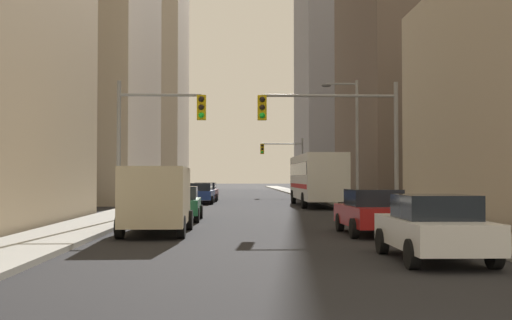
# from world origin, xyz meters

# --- Properties ---
(sidewalk_left) EXTENTS (2.59, 160.00, 0.15)m
(sidewalk_left) POSITION_xyz_m (-6.58, 50.00, 0.07)
(sidewalk_left) COLOR #9E9E99
(sidewalk_left) RESTS_ON ground
(sidewalk_right) EXTENTS (2.59, 160.00, 0.15)m
(sidewalk_right) POSITION_xyz_m (6.58, 50.00, 0.07)
(sidewalk_right) COLOR #9E9E99
(sidewalk_right) RESTS_ON ground
(city_bus) EXTENTS (2.67, 11.51, 3.40)m
(city_bus) POSITION_xyz_m (4.43, 36.86, 1.93)
(city_bus) COLOR silver
(city_bus) RESTS_ON ground
(cargo_van_beige) EXTENTS (2.16, 5.27, 2.26)m
(cargo_van_beige) POSITION_xyz_m (-3.62, 16.34, 1.29)
(cargo_van_beige) COLOR #C6B793
(cargo_van_beige) RESTS_ON ground
(sedan_white) EXTENTS (1.95, 4.21, 1.52)m
(sedan_white) POSITION_xyz_m (3.57, 9.16, 0.77)
(sedan_white) COLOR white
(sedan_white) RESTS_ON ground
(sedan_red) EXTENTS (1.95, 4.26, 1.52)m
(sedan_red) POSITION_xyz_m (3.61, 15.80, 0.77)
(sedan_red) COLOR maroon
(sedan_red) RESTS_ON ground
(sedan_green) EXTENTS (1.95, 4.24, 1.52)m
(sedan_green) POSITION_xyz_m (-3.48, 22.90, 0.77)
(sedan_green) COLOR #195938
(sedan_green) RESTS_ON ground
(sedan_blue) EXTENTS (1.97, 4.27, 1.52)m
(sedan_blue) POSITION_xyz_m (-3.54, 41.14, 0.77)
(sedan_blue) COLOR navy
(sedan_blue) RESTS_ON ground
(sedan_maroon) EXTENTS (1.96, 4.26, 1.52)m
(sedan_maroon) POSITION_xyz_m (-3.41, 46.13, 0.77)
(sedan_maroon) COLOR maroon
(sedan_maroon) RESTS_ON ground
(traffic_signal_near_left) EXTENTS (3.75, 0.44, 6.00)m
(traffic_signal_near_left) POSITION_xyz_m (-4.29, 21.43, 4.04)
(traffic_signal_near_left) COLOR gray
(traffic_signal_near_left) RESTS_ON ground
(traffic_signal_near_right) EXTENTS (6.01, 0.44, 6.00)m
(traffic_signal_near_right) POSITION_xyz_m (3.24, 21.43, 4.14)
(traffic_signal_near_right) COLOR gray
(traffic_signal_near_right) RESTS_ON ground
(traffic_signal_far_right) EXTENTS (4.42, 0.44, 6.00)m
(traffic_signal_far_right) POSITION_xyz_m (3.98, 59.49, 4.07)
(traffic_signal_far_right) COLOR gray
(traffic_signal_far_right) RESTS_ON ground
(street_lamp_right) EXTENTS (2.12, 0.32, 7.50)m
(street_lamp_right) POSITION_xyz_m (5.66, 30.65, 4.51)
(street_lamp_right) COLOR gray
(street_lamp_right) RESTS_ON ground
(building_left_mid_office) EXTENTS (20.61, 18.33, 28.75)m
(building_left_mid_office) POSITION_xyz_m (-18.42, 45.86, 14.38)
(building_left_mid_office) COLOR #B7A893
(building_left_mid_office) RESTS_ON ground
(building_left_far_tower) EXTENTS (23.69, 20.96, 56.54)m
(building_left_far_tower) POSITION_xyz_m (-20.82, 91.74, 28.27)
(building_left_far_tower) COLOR #B7A893
(building_left_far_tower) RESTS_ON ground
(building_right_mid_block) EXTENTS (24.36, 19.53, 32.61)m
(building_right_mid_block) POSITION_xyz_m (21.34, 49.10, 16.31)
(building_right_mid_block) COLOR #66564C
(building_right_mid_block) RESTS_ON ground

